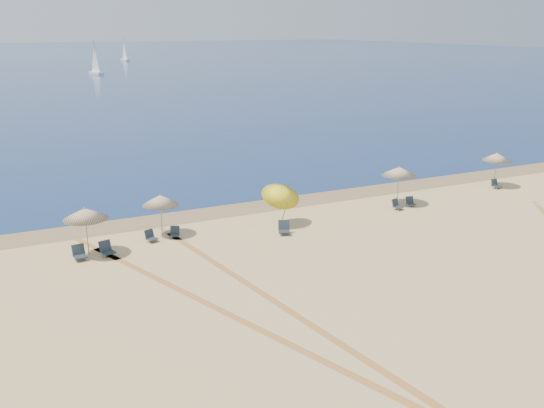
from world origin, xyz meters
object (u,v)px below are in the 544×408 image
Objects in this scene: umbrella_2 at (160,200)px; umbrella_4 at (399,171)px; chair_2 at (107,249)px; umbrella_1 at (85,214)px; chair_5 at (284,228)px; umbrella_3 at (281,193)px; chair_4 at (175,233)px; chair_7 at (410,202)px; chair_3 at (151,236)px; umbrella_5 at (497,157)px; sailboat_1 at (125,53)px; chair_6 at (397,205)px; chair_1 at (79,253)px; chair_8 at (496,184)px; sailboat_0 at (95,64)px.

umbrella_4 is (15.24, -0.71, 0.15)m from umbrella_2.
umbrella_1 is at bearing 133.64° from chair_2.
umbrella_2 is at bearing 179.14° from chair_5.
umbrella_1 is at bearing 179.70° from umbrella_3.
chair_5 is (5.56, -2.09, 0.07)m from chair_4.
chair_3 is at bearing -170.68° from chair_7.
umbrella_5 is 0.33× the size of sailboat_1.
chair_4 is (-14.71, 0.08, -1.89)m from umbrella_4.
umbrella_5 reaches higher than chair_6.
chair_2 is at bearing -176.78° from umbrella_4.
chair_2 is 175.49m from sailboat_1.
umbrella_2 is 173.06m from sailboat_1.
chair_1 is 20.32m from chair_7.
umbrella_2 reaches higher than chair_1.
sailboat_1 reaches higher than chair_2.
chair_8 reaches higher than chair_3.
chair_7 is (15.18, -0.82, -0.00)m from chair_4.
chair_5 reaches higher than chair_2.
chair_1 is (-19.85, -1.00, -1.83)m from umbrella_4.
umbrella_3 is 1.09× the size of umbrella_5.
sailboat_0 is at bearing 65.77° from chair_2.
chair_4 is at bearing -109.36° from sailboat_1.
chair_8 is (17.74, 2.14, -0.05)m from chair_5.
umbrella_5 is 28.81m from chair_1.
chair_7 is 117.71m from sailboat_0.
sailboat_0 is (1.33, 117.69, 2.08)m from chair_7.
chair_3 is 15.33m from chair_6.
chair_2 is at bearing -31.92° from umbrella_1.
umbrella_4 is at bearing -11.23° from chair_2.
sailboat_0 is at bearing 72.51° from chair_6.
chair_1 is (-0.50, -0.45, -1.83)m from umbrella_1.
chair_3 is 16.53m from chair_7.
umbrella_4 is 3.41× the size of chair_4.
sailboat_0 is (17.84, 116.94, 2.07)m from chair_3.
umbrella_5 reaches higher than chair_2.
umbrella_4 is 0.32× the size of sailboat_0.
chair_5 is 9.70m from chair_7.
chair_7 is 0.09× the size of sailboat_1.
sailboat_0 is at bearing 84.94° from umbrella_3.
chair_3 is 118.31m from sailboat_0.
chair_5 is at bearing -8.15° from umbrella_1.
umbrella_5 is at bearing 3.80° from umbrella_3.
sailboat_1 reaches higher than chair_7.
chair_1 is at bearing -178.86° from chair_8.
umbrella_5 is at bearing 31.29° from chair_5.
chair_1 is at bearing -162.20° from chair_5.
chair_5 is at bearing -174.26° from chair_8.
chair_1 is 1.22× the size of chair_8.
chair_8 is 0.08× the size of sailboat_1.
sailboat_1 reaches higher than umbrella_1.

